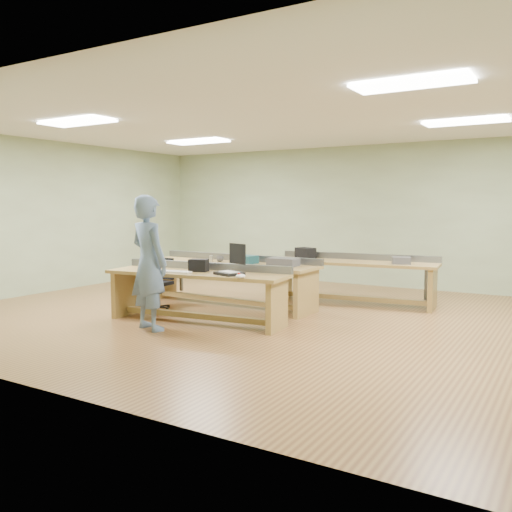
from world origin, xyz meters
name	(u,v)px	position (x,y,z in m)	size (l,w,h in m)	color
floor	(271,317)	(0.00, 0.00, 0.00)	(10.00, 10.00, 0.00)	olive
ceiling	(271,120)	(0.00, 0.00, 3.00)	(10.00, 10.00, 0.00)	silver
wall_back	(362,216)	(0.00, 4.00, 1.50)	(10.00, 0.04, 3.00)	#9BB287
wall_front	(50,231)	(0.00, -4.00, 1.50)	(10.00, 0.04, 3.00)	#9BB287
wall_left	(53,216)	(-5.00, 0.00, 1.50)	(0.04, 8.00, 3.00)	#9BB287
fluor_panels	(271,122)	(0.00, 0.00, 2.97)	(6.20, 3.50, 0.03)	white
workbench_front	(198,285)	(-0.75, -0.86, 0.55)	(2.83, 1.06, 0.86)	#A38345
workbench_mid	(229,273)	(-1.08, 0.46, 0.56)	(3.21, 0.89, 0.86)	#A38345
workbench_back	(354,272)	(0.69, 1.77, 0.56)	(2.91, 1.06, 0.86)	#A38345
person	(149,263)	(-1.03, -1.60, 0.93)	(0.68, 0.45, 1.87)	#6481A3
laptop_base	(229,273)	(-0.15, -0.92, 0.77)	(0.37, 0.30, 0.04)	black
laptop_screen	(237,254)	(-0.10, -0.78, 1.04)	(0.37, 0.02, 0.29)	black
keyboard	(176,272)	(-0.93, -1.13, 0.76)	(0.44, 0.15, 0.03)	beige
trackball_mouse	(241,276)	(0.19, -1.14, 0.78)	(0.12, 0.14, 0.06)	white
camera_bag	(199,265)	(-0.75, -0.84, 0.84)	(0.27, 0.17, 0.18)	black
task_chair	(159,291)	(-1.91, -0.41, 0.31)	(0.48, 0.48, 0.85)	black
parts_bin_teal	(245,259)	(-0.77, 0.46, 0.82)	(0.38, 0.29, 0.13)	#153E45
parts_bin_grey	(283,262)	(-0.03, 0.46, 0.81)	(0.47, 0.30, 0.13)	#3C3C3E
mug	(220,259)	(-1.27, 0.46, 0.80)	(0.13, 0.13, 0.10)	#3C3C3E
drinks_can	(211,259)	(-1.40, 0.38, 0.80)	(0.06, 0.06, 0.11)	silver
storage_box_back	(305,253)	(-0.29, 1.80, 0.85)	(0.34, 0.24, 0.19)	black
tray_back	(401,260)	(1.52, 1.71, 0.81)	(0.30, 0.22, 0.12)	#3C3C3E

